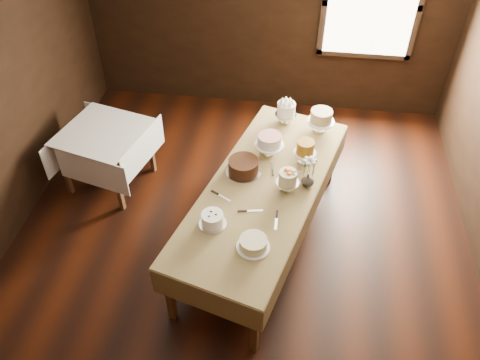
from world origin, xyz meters
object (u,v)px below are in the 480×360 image
Objects in this scene: cake_flowers at (287,182)px; cake_server_c at (272,165)px; cake_server_a at (255,211)px; cake_server_d at (299,172)px; cake_lattice at (269,145)px; cake_cream at (253,244)px; display_table at (263,191)px; cake_caramel at (305,153)px; cake_speckled at (321,121)px; cake_server_e at (224,198)px; cake_meringue at (286,113)px; cake_swirl at (212,220)px; side_table at (104,138)px; flower_vase at (308,180)px; cake_chocolate at (243,166)px.

cake_flowers reaches higher than cake_server_c.
cake_server_d is (0.38, 0.61, 0.00)m from cake_server_a.
cake_cream is at bearing -90.60° from cake_lattice.
cake_flowers is (0.23, -0.01, 0.16)m from display_table.
cake_caramel reaches higher than cake_cream.
cake_speckled is 1.39× the size of cake_server_e.
cake_swirl is (-0.55, -1.69, -0.06)m from cake_meringue.
side_table is 2.32m from cake_server_d.
side_table is at bearing 69.83° from cake_server_c.
flower_vase is (0.29, -1.04, -0.05)m from cake_meringue.
cake_caramel is 1.16× the size of cake_server_d.
flower_vase reaches higher than cake_server_a.
flower_vase is (0.42, -0.45, -0.04)m from cake_lattice.
flower_vase is at bearing 30.90° from cake_server_a.
cake_cream is at bearing -116.86° from flower_vase.
side_table is 4.01× the size of cake_caramel.
cake_lattice is 0.88m from cake_server_a.
display_table is 0.42m from cake_server_e.
cake_server_e is (1.57, -0.92, 0.14)m from side_table.
cake_meringue is at bearing -15.27° from cake_server_c.
cake_lattice is 1.17m from cake_swirl.
side_table is 2.45m from flower_vase.
cake_caramel is 1.29m from cake_cream.
display_table is at bearing -172.02° from cake_server_d.
cake_speckled is 2.43× the size of flower_vase.
cake_caramel is at bearing 51.68° from cake_swirl.
cake_lattice is at bearing 55.03° from cake_chocolate.
cake_server_c is 1.75× the size of flower_vase.
side_table is at bearing -168.75° from cake_meringue.
cake_speckled is 1.07m from cake_flowers.
cake_server_a is (-0.28, -0.34, -0.10)m from cake_flowers.
side_table is 4.18× the size of cake_swirl.
cake_cream is at bearing -77.46° from cake_chocolate.
cake_flowers is at bearing -2.80° from display_table.
cake_server_d is 1.00× the size of cake_server_e.
cake_flowers is 0.99× the size of cake_server_e.
cake_server_e is (0.05, 0.35, -0.06)m from cake_swirl.
cake_server_c is (-0.48, -0.69, -0.11)m from cake_speckled.
cake_server_e is at bearing -125.90° from cake_speckled.
cake_server_d and cake_server_e have the same top height.
cake_lattice is 0.41m from cake_chocolate.
cake_cream reaches higher than side_table.
flower_vase is at bearing -46.64° from cake_lattice.
cake_lattice is (0.01, 0.53, 0.17)m from display_table.
side_table is 2.00m from cake_swirl.
side_table is at bearing 139.15° from cake_server_d.
flower_vase is at bearing 23.93° from cake_flowers.
cake_speckled is 0.85m from cake_server_c.
cake_speckled reaches higher than cake_server_e.
cake_meringue is at bearing 72.08° from cake_server_a.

